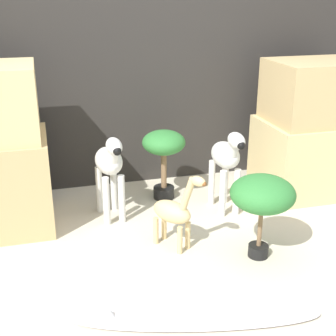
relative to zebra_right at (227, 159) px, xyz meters
The scene contains 9 objects.
ground_plane 1.05m from the zebra_right, 117.66° to the right, with size 14.00×14.00×0.00m, color beige.
wall_back 1.15m from the zebra_right, 118.14° to the left, with size 6.40×0.08×2.20m.
rock_pillar_right 0.90m from the zebra_right, 13.66° to the left, with size 0.87×0.67×1.12m.
zebra_right is the anchor object (origin of this frame).
zebra_left 0.89m from the zebra_right, behind, with size 0.23×0.47×0.69m.
giraffe_figurine 0.71m from the zebra_right, 141.72° to the right, with size 0.32×0.40×0.57m.
potted_palm_front 0.55m from the zebra_right, 137.77° to the left, with size 0.35×0.35×0.59m.
potted_palm_back 0.69m from the zebra_right, 93.07° to the right, with size 0.42×0.42×0.57m.
surfboard 1.41m from the zebra_right, 118.42° to the right, with size 1.37×0.54×0.08m.
Camera 1 is at (-0.88, -2.28, 1.66)m, focal length 50.00 mm.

